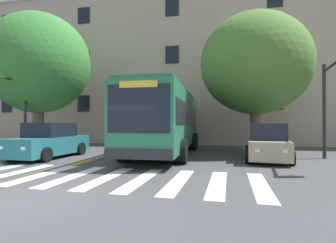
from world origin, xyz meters
The scene contains 13 objects.
ground_plane centered at (0.00, 0.00, 0.00)m, with size 120.00×120.00×0.00m, color #424244.
crosswalk centered at (-0.82, 2.76, 0.00)m, with size 13.11×3.81×0.01m.
lane_line_yellow_inner centered at (-1.63, 16.76, 0.00)m, with size 0.12×36.00×0.01m, color gold.
lane_line_yellow_outer centered at (-1.47, 16.76, 0.00)m, with size 0.12×36.00×0.01m, color gold.
city_bus centered at (1.39, 9.29, 1.89)m, with size 3.20×10.98×3.48m.
car_teal_near_lane centered at (-4.00, 6.59, 0.79)m, with size 2.14×4.57×1.73m.
car_tan_far_lane centered at (6.45, 7.71, 0.78)m, with size 2.18×3.98×1.69m.
car_red_behind_bus centered at (1.83, 17.90, 0.84)m, with size 2.16×3.95×1.83m.
traffic_light_near_corner centered at (9.03, 7.00, 3.15)m, with size 0.74×4.41×4.55m.
traffic_light_far_corner centered at (-7.25, 7.47, 3.08)m, with size 0.55×2.73×4.72m.
street_tree_curbside_large centered at (6.32, 11.01, 5.14)m, with size 8.95×9.01×8.08m.
street_tree_curbside_small centered at (-7.54, 10.30, 5.67)m, with size 8.11×7.61×9.00m.
building_facade centered at (0.47, 19.77, 6.81)m, with size 38.97×8.30×13.61m.
Camera 1 is at (4.45, -4.93, 1.71)m, focal length 28.00 mm.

